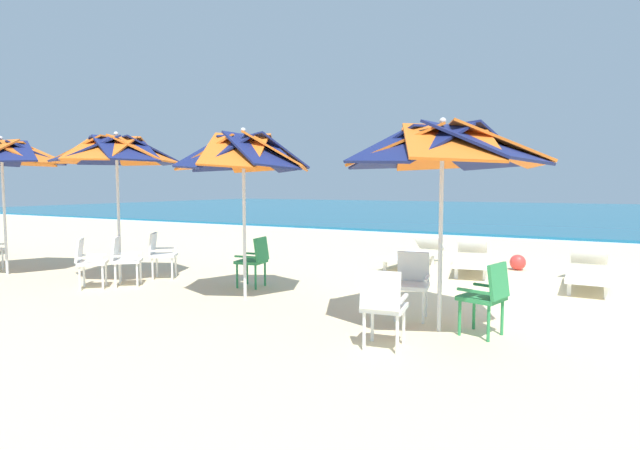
# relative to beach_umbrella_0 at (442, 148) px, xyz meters

# --- Properties ---
(ground_plane) EXTENTS (80.00, 80.00, 0.00)m
(ground_plane) POSITION_rel_beach_umbrella_0_xyz_m (0.78, 2.38, -2.18)
(ground_plane) COLOR beige
(sea) EXTENTS (80.00, 36.00, 0.10)m
(sea) POSITION_rel_beach_umbrella_0_xyz_m (0.78, 29.77, -2.13)
(sea) COLOR #19607F
(sea) RESTS_ON ground
(surf_foam) EXTENTS (80.00, 0.70, 0.01)m
(surf_foam) POSITION_rel_beach_umbrella_0_xyz_m (0.78, 11.47, -2.18)
(surf_foam) COLOR white
(surf_foam) RESTS_ON ground
(beach_umbrella_0) EXTENTS (2.45, 2.45, 2.53)m
(beach_umbrella_0) POSITION_rel_beach_umbrella_0_xyz_m (0.00, 0.00, 0.00)
(beach_umbrella_0) COLOR silver
(beach_umbrella_0) RESTS_ON ground
(plastic_chair_0) EXTENTS (0.50, 0.52, 0.87)m
(plastic_chair_0) POSITION_rel_beach_umbrella_0_xyz_m (-0.35, -0.95, -1.69)
(plastic_chair_0) COLOR white
(plastic_chair_0) RESTS_ON ground
(plastic_chair_1) EXTENTS (0.52, 0.54, 0.87)m
(plastic_chair_1) POSITION_rel_beach_umbrella_0_xyz_m (-0.48, 0.42, -1.69)
(plastic_chair_1) COLOR white
(plastic_chair_1) RESTS_ON ground
(plastic_chair_2) EXTENTS (0.57, 0.54, 0.87)m
(plastic_chair_2) POSITION_rel_beach_umbrella_0_xyz_m (0.54, 0.05, -1.69)
(plastic_chair_2) COLOR #2D8C4C
(plastic_chair_2) RESTS_ON ground
(beach_umbrella_1) EXTENTS (2.09, 2.09, 2.61)m
(beach_umbrella_1) POSITION_rel_beach_umbrella_0_xyz_m (-3.09, 0.27, 0.03)
(beach_umbrella_1) COLOR silver
(beach_umbrella_1) RESTS_ON ground
(plastic_chair_3) EXTENTS (0.52, 0.50, 0.87)m
(plastic_chair_3) POSITION_rel_beach_umbrella_0_xyz_m (-3.47, 1.06, -1.69)
(plastic_chair_3) COLOR #2D8C4C
(plastic_chair_3) RESTS_ON ground
(beach_umbrella_2) EXTENTS (2.24, 2.24, 2.71)m
(beach_umbrella_2) POSITION_rel_beach_umbrella_0_xyz_m (-5.93, 0.31, 0.17)
(beach_umbrella_2) COLOR silver
(beach_umbrella_2) RESTS_ON ground
(plastic_chair_4) EXTENTS (0.63, 0.63, 0.87)m
(plastic_chair_4) POSITION_rel_beach_umbrella_0_xyz_m (-5.88, -0.38, -1.69)
(plastic_chair_4) COLOR white
(plastic_chair_4) RESTS_ON ground
(plastic_chair_5) EXTENTS (0.63, 0.63, 0.87)m
(plastic_chair_5) POSITION_rel_beach_umbrella_0_xyz_m (-5.53, 0.06, -1.69)
(plastic_chair_5) COLOR white
(plastic_chair_5) RESTS_ON ground
(plastic_chair_6) EXTENTS (0.63, 0.62, 0.87)m
(plastic_chair_6) POSITION_rel_beach_umbrella_0_xyz_m (-5.51, 0.87, -1.69)
(plastic_chair_6) COLOR white
(plastic_chair_6) RESTS_ON ground
(beach_umbrella_3) EXTENTS (2.31, 2.31, 2.70)m
(beach_umbrella_3) POSITION_rel_beach_umbrella_0_xyz_m (-8.50, -0.26, 0.18)
(beach_umbrella_3) COLOR silver
(beach_umbrella_3) RESTS_ON ground
(sun_lounger_0) EXTENTS (0.65, 2.15, 0.62)m
(sun_lounger_0) POSITION_rel_beach_umbrella_0_xyz_m (1.56, 3.76, -1.90)
(sun_lounger_0) COLOR white
(sun_lounger_0) RESTS_ON ground
(sun_lounger_1) EXTENTS (1.00, 2.22, 0.62)m
(sun_lounger_1) POSITION_rel_beach_umbrella_0_xyz_m (-0.51, 4.38, -1.90)
(sun_lounger_1) COLOR white
(sun_lounger_1) RESTS_ON ground
(sun_lounger_2) EXTENTS (0.85, 2.20, 0.62)m
(sun_lounger_2) POSITION_rel_beach_umbrella_0_xyz_m (-1.76, 4.50, -1.90)
(sun_lounger_2) COLOR white
(sun_lounger_2) RESTS_ON ground
(beach_ball) EXTENTS (0.32, 0.32, 0.32)m
(beach_ball) POSITION_rel_beach_umbrella_0_xyz_m (0.28, 5.08, -2.02)
(beach_ball) COLOR red
(beach_ball) RESTS_ON ground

